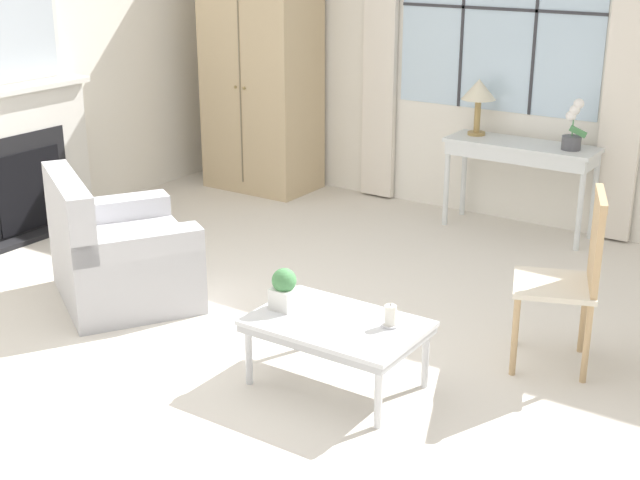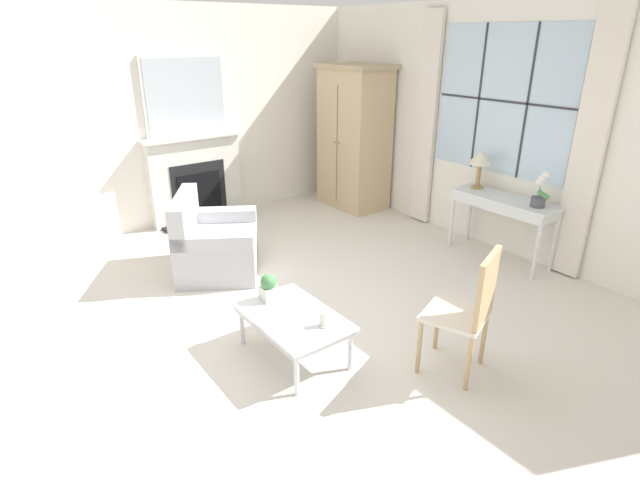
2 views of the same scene
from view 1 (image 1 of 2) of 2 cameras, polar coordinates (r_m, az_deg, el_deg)
ground_plane at (r=5.37m, az=-2.54°, el=-6.61°), size 14.00×14.00×0.00m
wall_back_windowed at (r=7.53m, az=11.35°, el=11.87°), size 7.20×0.14×2.80m
wall_left at (r=7.47m, az=-19.25°, el=11.07°), size 0.06×7.20×2.80m
fireplace at (r=7.42m, az=-18.84°, el=5.67°), size 0.34×1.35×2.19m
armoire at (r=8.32m, az=-3.76°, el=10.26°), size 1.06×0.69×2.04m
console_table at (r=7.26m, az=12.77°, el=5.40°), size 1.20×0.41×0.74m
table_lamp at (r=7.38m, az=10.13°, el=9.30°), size 0.28×0.28×0.46m
potted_orchid at (r=7.08m, az=15.88°, el=6.82°), size 0.19×0.15×0.39m
armchair_upholstered at (r=6.03m, az=-12.73°, el=-1.11°), size 1.27×1.22×0.86m
side_chair_wooden at (r=5.08m, az=15.94°, el=-1.83°), size 0.57×0.57×1.02m
coffee_table at (r=4.76m, az=1.09°, el=-5.68°), size 0.91×0.60×0.38m
potted_plant_small at (r=4.84m, az=-2.31°, el=-3.12°), size 0.14×0.14×0.23m
pillar_candle at (r=4.67m, az=4.52°, el=-4.93°), size 0.09×0.09×0.13m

